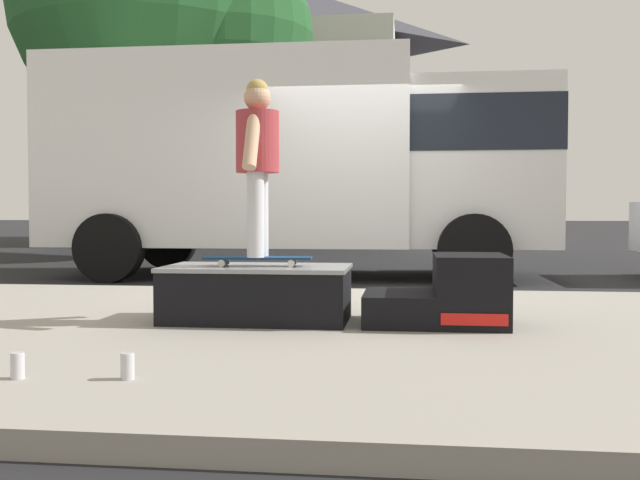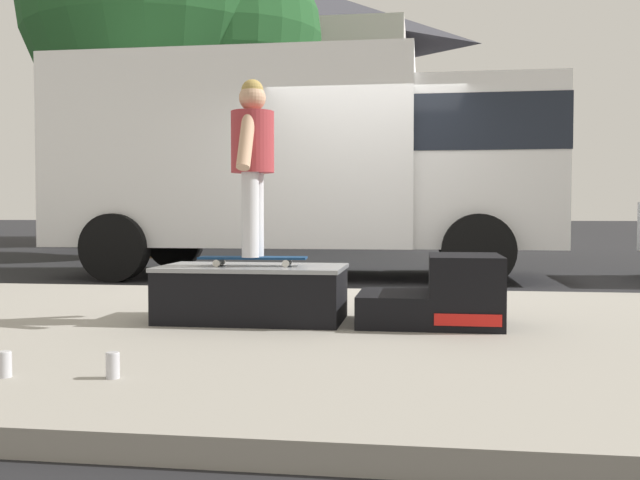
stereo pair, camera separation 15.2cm
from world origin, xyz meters
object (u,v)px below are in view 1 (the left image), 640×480
soda_can (127,366)px  street_tree_main (166,11)px  skater_kid (258,153)px  soda_can_b (18,366)px  skateboard (258,258)px  kicker_ramp (448,295)px  box_truck (301,157)px  skate_box (257,291)px

soda_can → street_tree_main: 12.08m
skater_kid → soda_can_b: skater_kid is taller
skater_kid → soda_can_b: bearing=-112.2°
skateboard → soda_can_b: (-0.78, -1.90, -0.40)m
kicker_ramp → street_tree_main: bearing=120.0°
kicker_ramp → street_tree_main: size_ratio=0.13×
box_truck → street_tree_main: street_tree_main is taller
skate_box → soda_can_b: (-0.76, -1.94, -0.15)m
skater_kid → soda_can: skater_kid is taller
kicker_ramp → skateboard: (-1.36, -0.04, 0.26)m
skate_box → soda_can_b: skate_box is taller
skateboard → skater_kid: 0.77m
skater_kid → soda_can: size_ratio=10.17×
skateboard → soda_can: skateboard is taller
skater_kid → soda_can: 2.20m
skate_box → kicker_ramp: (1.38, -0.00, -0.01)m
skate_box → box_truck: size_ratio=0.19×
skateboard → skater_kid: size_ratio=0.62×
kicker_ramp → street_tree_main: 11.04m
skate_box → soda_can_b: size_ratio=10.66×
box_truck → street_tree_main: 5.85m
kicker_ramp → soda_can_b: (-2.14, -1.94, -0.14)m
street_tree_main → kicker_ramp: bearing=-60.0°
skate_box → street_tree_main: size_ratio=0.17×
soda_can → street_tree_main: street_tree_main is taller
skate_box → skater_kid: skater_kid is taller
skate_box → skater_kid: bearing=-72.0°
skater_kid → soda_can_b: (-0.78, -1.90, -1.16)m
skateboard → skater_kid: skater_kid is taller
kicker_ramp → soda_can_b: 2.89m
skateboard → street_tree_main: (-3.66, 8.75, 4.29)m
box_truck → skate_box: bearing=-85.3°
skate_box → kicker_ramp: size_ratio=1.35×
soda_can_b → box_truck: bearing=87.1°
soda_can → skater_kid: bearing=82.3°
soda_can → skateboard: bearing=82.3°
soda_can_b → skater_kid: bearing=67.8°
kicker_ramp → box_truck: bearing=109.6°
soda_can_b → box_truck: (0.35, 6.95, 1.52)m
skate_box → soda_can: (-0.24, -1.89, -0.15)m
skater_kid → soda_can_b: 2.36m
kicker_ramp → box_truck: box_truck is taller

